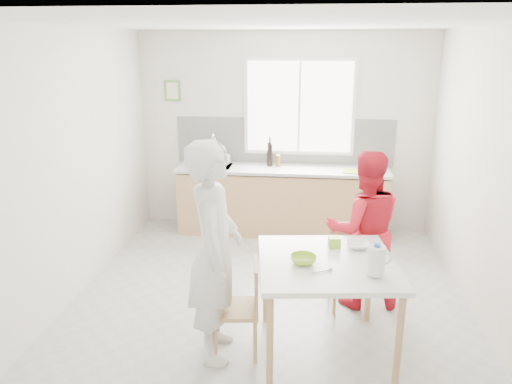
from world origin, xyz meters
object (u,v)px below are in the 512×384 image
at_px(person_red, 364,230).
at_px(milk_jug, 377,260).
at_px(wine_bottle_b, 270,155).
at_px(dining_table, 327,270).
at_px(bowl_green, 303,259).
at_px(chair_left, 243,304).
at_px(person_white, 214,252).
at_px(chair_far, 349,262).
at_px(wine_bottle_a, 269,154).
at_px(bowl_white, 358,245).

xyz_separation_m(person_red, milk_jug, (-0.02, -1.12, 0.19)).
bearing_deg(wine_bottle_b, dining_table, -75.77).
bearing_deg(bowl_green, person_red, 59.45).
xyz_separation_m(chair_left, bowl_green, (0.49, 0.01, 0.42)).
bearing_deg(person_white, dining_table, -90.00).
bearing_deg(chair_far, wine_bottle_a, 108.37).
xyz_separation_m(chair_far, wine_bottle_b, (-0.96, 1.98, 0.61)).
relative_size(person_red, wine_bottle_a, 4.92).
relative_size(chair_far, person_red, 0.53).
bearing_deg(chair_left, dining_table, 90.00).
height_order(chair_far, person_red, person_red).
distance_m(chair_left, milk_jug, 1.17).
bearing_deg(wine_bottle_b, person_white, -93.63).
distance_m(bowl_white, wine_bottle_a, 2.79).
relative_size(bowl_white, wine_bottle_a, 0.62).
bearing_deg(chair_far, person_red, 7.21).
height_order(bowl_green, wine_bottle_a, wine_bottle_a).
bearing_deg(wine_bottle_b, bowl_green, -79.74).
bearing_deg(dining_table, person_white, -172.69).
bearing_deg(bowl_white, bowl_green, -141.72).
bearing_deg(dining_table, milk_jug, -33.60).
bearing_deg(chair_left, bowl_green, 84.15).
bearing_deg(wine_bottle_a, person_white, -93.31).
distance_m(bowl_white, milk_jug, 0.54).
xyz_separation_m(chair_left, bowl_white, (0.95, 0.37, 0.41)).
xyz_separation_m(dining_table, chair_left, (-0.68, -0.09, -0.30)).
distance_m(bowl_green, wine_bottle_b, 2.96).
bearing_deg(milk_jug, chair_far, 88.62).
xyz_separation_m(chair_left, chair_far, (0.93, 0.94, 0.00)).
bearing_deg(chair_left, bowl_white, 104.21).
xyz_separation_m(bowl_green, wine_bottle_a, (-0.54, 2.96, 0.20)).
xyz_separation_m(chair_left, person_white, (-0.22, -0.03, 0.47)).
distance_m(chair_left, bowl_green, 0.65).
distance_m(chair_far, wine_bottle_a, 2.34).
relative_size(bowl_green, wine_bottle_b, 0.70).
distance_m(bowl_white, wine_bottle_b, 2.74).
bearing_deg(bowl_white, chair_far, 92.24).
height_order(dining_table, wine_bottle_a, wine_bottle_a).
height_order(dining_table, wine_bottle_b, wine_bottle_b).
relative_size(chair_far, bowl_white, 4.19).
relative_size(chair_left, chair_far, 0.99).
bearing_deg(chair_far, wine_bottle_b, 108.56).
xyz_separation_m(wine_bottle_a, wine_bottle_b, (0.01, -0.05, -0.01)).
distance_m(dining_table, person_red, 0.96).
bearing_deg(chair_left, wine_bottle_a, 173.67).
bearing_deg(person_white, wine_bottle_a, -10.62).
relative_size(person_white, bowl_green, 8.79).
relative_size(chair_left, milk_jug, 3.41).
height_order(person_white, milk_jug, person_white).
distance_m(chair_left, wine_bottle_b, 2.99).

